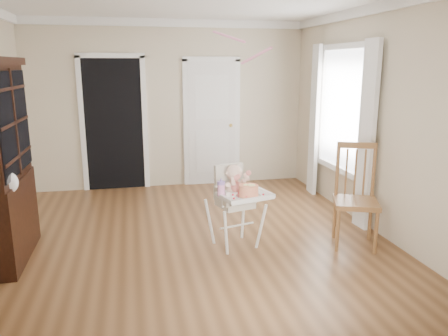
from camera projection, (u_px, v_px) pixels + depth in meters
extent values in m
plane|color=brown|center=(192.00, 241.00, 5.08)|extent=(5.00, 5.00, 0.00)
plane|color=beige|center=(170.00, 105.00, 7.15)|extent=(4.50, 0.00, 4.50)
plane|color=beige|center=(376.00, 120.00, 5.23)|extent=(0.00, 5.00, 5.00)
cube|color=black|center=(114.00, 125.00, 7.02)|extent=(0.90, 0.03, 2.10)
cube|color=white|center=(82.00, 126.00, 6.91)|extent=(0.08, 0.05, 2.18)
cube|color=white|center=(145.00, 124.00, 7.11)|extent=(0.08, 0.05, 2.18)
cube|color=white|center=(110.00, 55.00, 6.76)|extent=(1.06, 0.05, 0.08)
cube|color=white|center=(212.00, 124.00, 7.34)|extent=(0.80, 0.05, 2.05)
cube|color=white|center=(186.00, 125.00, 7.26)|extent=(0.08, 0.05, 2.13)
cube|color=white|center=(237.00, 123.00, 7.43)|extent=(0.08, 0.05, 2.13)
sphere|color=gold|center=(231.00, 125.00, 7.38)|extent=(0.06, 0.06, 0.06)
cube|color=white|center=(344.00, 110.00, 5.97)|extent=(0.02, 1.20, 1.60)
cube|color=white|center=(346.00, 46.00, 5.77)|extent=(0.06, 1.36, 0.08)
cube|color=white|center=(367.00, 137.00, 5.27)|extent=(0.08, 0.28, 2.30)
cube|color=white|center=(314.00, 121.00, 6.75)|extent=(0.08, 0.28, 2.30)
cylinder|color=white|center=(226.00, 234.00, 4.62)|extent=(0.09, 0.13, 0.54)
cylinder|color=white|center=(261.00, 227.00, 4.82)|extent=(0.13, 0.09, 0.54)
cylinder|color=white|center=(210.00, 222.00, 4.97)|extent=(0.13, 0.09, 0.54)
cylinder|color=white|center=(243.00, 216.00, 5.16)|extent=(0.09, 0.13, 0.54)
cylinder|color=white|center=(237.00, 226.00, 4.85)|extent=(0.41, 0.13, 0.02)
cube|color=beige|center=(235.00, 203.00, 4.83)|extent=(0.42, 0.41, 0.07)
cube|color=beige|center=(221.00, 196.00, 4.73)|extent=(0.12, 0.31, 0.16)
cube|color=beige|center=(249.00, 192.00, 4.89)|extent=(0.12, 0.31, 0.16)
cube|color=beige|center=(229.00, 181.00, 4.92)|extent=(0.35, 0.14, 0.40)
cube|color=white|center=(245.00, 196.00, 4.61)|extent=(0.59, 0.48, 0.03)
cube|color=white|center=(254.00, 199.00, 4.46)|extent=(0.50, 0.16, 0.04)
ellipsoid|color=beige|center=(234.00, 191.00, 4.82)|extent=(0.24, 0.21, 0.26)
sphere|color=beige|center=(234.00, 173.00, 4.78)|extent=(0.22, 0.22, 0.18)
sphere|color=red|center=(236.00, 187.00, 4.77)|extent=(0.13, 0.13, 0.13)
sphere|color=red|center=(236.00, 178.00, 4.71)|extent=(0.07, 0.07, 0.07)
sphere|color=red|center=(249.00, 173.00, 4.78)|extent=(0.06, 0.06, 0.06)
cylinder|color=silver|center=(249.00, 196.00, 4.58)|extent=(0.27, 0.27, 0.01)
cylinder|color=red|center=(249.00, 190.00, 4.57)|extent=(0.20, 0.20, 0.11)
cylinder|color=#F2E08C|center=(251.00, 186.00, 4.55)|extent=(0.09, 0.09, 0.02)
cylinder|color=pink|center=(221.00, 190.00, 4.58)|extent=(0.08, 0.08, 0.12)
cylinder|color=#8565B0|center=(221.00, 183.00, 4.57)|extent=(0.08, 0.08, 0.03)
cone|color=#8565B0|center=(221.00, 179.00, 4.56)|extent=(0.03, 0.03, 0.04)
cube|color=black|center=(2.00, 220.00, 4.51)|extent=(0.48, 1.15, 0.86)
cube|color=black|center=(7.00, 126.00, 4.05)|extent=(0.02, 0.50, 1.01)
cube|color=black|center=(22.00, 119.00, 4.60)|extent=(0.02, 0.50, 1.01)
ellipsoid|color=white|center=(8.00, 183.00, 4.12)|extent=(0.19, 0.15, 0.21)
cube|color=brown|center=(356.00, 203.00, 4.85)|extent=(0.61, 0.61, 0.06)
cylinder|color=brown|center=(338.00, 230.00, 4.74)|extent=(0.04, 0.04, 0.50)
cylinder|color=brown|center=(376.00, 232.00, 4.68)|extent=(0.04, 0.04, 0.50)
cylinder|color=brown|center=(335.00, 217.00, 5.13)|extent=(0.04, 0.04, 0.50)
cylinder|color=brown|center=(370.00, 219.00, 5.07)|extent=(0.04, 0.04, 0.50)
cylinder|color=brown|center=(337.00, 170.00, 5.01)|extent=(0.04, 0.04, 0.65)
cylinder|color=brown|center=(374.00, 171.00, 4.94)|extent=(0.04, 0.04, 0.65)
cube|color=brown|center=(357.00, 145.00, 4.91)|extent=(0.41, 0.19, 0.07)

